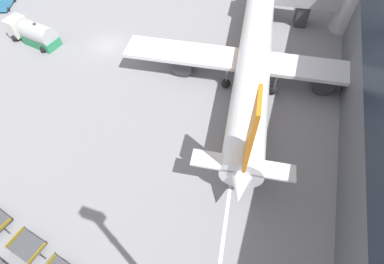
% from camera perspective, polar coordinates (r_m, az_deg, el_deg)
% --- Properties ---
extents(ground_plane, '(500.00, 500.00, 0.00)m').
position_cam_1_polar(ground_plane, '(43.35, -15.88, 15.53)').
color(ground_plane, gray).
extents(jet_bridge, '(15.69, 5.71, 6.28)m').
position_cam_1_polar(jet_bridge, '(47.37, 23.13, 22.17)').
color(jet_bridge, '#B2B5BA').
rests_on(jet_bridge, ground_plane).
extents(airplane, '(30.26, 38.18, 11.63)m').
position_cam_1_polar(airplane, '(36.14, 11.82, 14.51)').
color(airplane, white).
rests_on(airplane, ground_plane).
extents(fuel_tanker_primary, '(7.59, 4.02, 3.21)m').
position_cam_1_polar(fuel_tanker_primary, '(46.52, -27.73, 16.23)').
color(fuel_tanker_primary, white).
rests_on(fuel_tanker_primary, ground_plane).
extents(baggage_dolly_row_mid_a_col_c, '(3.36, 2.24, 0.92)m').
position_cam_1_polar(baggage_dolly_row_mid_a_col_c, '(28.34, -28.86, -18.52)').
color(baggage_dolly_row_mid_a_col_c, '#424449').
rests_on(baggage_dolly_row_mid_a_col_c, ground_plane).
extents(stand_guidance_stripe, '(4.23, 31.59, 0.01)m').
position_cam_1_polar(stand_guidance_stripe, '(32.37, 8.90, 1.88)').
color(stand_guidance_stripe, white).
rests_on(stand_guidance_stripe, ground_plane).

